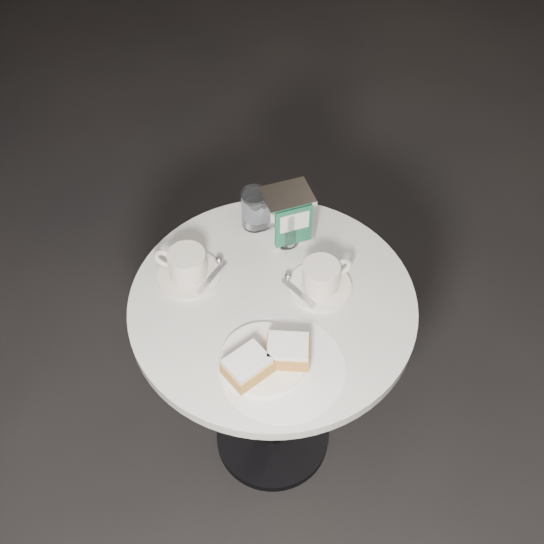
{
  "coord_description": "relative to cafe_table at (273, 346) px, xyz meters",
  "views": [
    {
      "loc": [
        -0.07,
        -0.99,
        2.06
      ],
      "look_at": [
        0.0,
        0.02,
        0.83
      ],
      "focal_mm": 45.0,
      "sensor_mm": 36.0,
      "label": 1
    }
  ],
  "objects": [
    {
      "name": "beignet_plate",
      "position": [
        -0.03,
        -0.18,
        0.22
      ],
      "size": [
        0.24,
        0.24,
        0.06
      ],
      "rotation": [
        0.0,
        0.0,
        0.3
      ],
      "color": "white",
      "rests_on": "cafe_table"
    },
    {
      "name": "napkin_dispenser",
      "position": [
        0.05,
        0.22,
        0.27
      ],
      "size": [
        0.14,
        0.13,
        0.14
      ],
      "rotation": [
        0.0,
        0.0,
        0.26
      ],
      "color": "white",
      "rests_on": "cafe_table"
    },
    {
      "name": "sugar_spill",
      "position": [
        0.01,
        -0.19,
        0.2
      ],
      "size": [
        0.36,
        0.36,
        0.0
      ],
      "primitive_type": "cylinder",
      "rotation": [
        0.0,
        0.0,
        -0.3
      ],
      "color": "white",
      "rests_on": "cafe_table"
    },
    {
      "name": "water_glass_left",
      "position": [
        -0.03,
        0.26,
        0.25
      ],
      "size": [
        0.09,
        0.09,
        0.11
      ],
      "rotation": [
        0.0,
        0.0,
        0.35
      ],
      "color": "white",
      "rests_on": "cafe_table"
    },
    {
      "name": "coffee_cup_right",
      "position": [
        0.12,
        0.03,
        0.23
      ],
      "size": [
        0.2,
        0.2,
        0.08
      ],
      "rotation": [
        0.0,
        0.0,
        0.4
      ],
      "color": "white",
      "rests_on": "cafe_table"
    },
    {
      "name": "water_glass_right",
      "position": [
        0.05,
        0.2,
        0.26
      ],
      "size": [
        0.09,
        0.09,
        0.12
      ],
      "rotation": [
        0.0,
        0.0,
        -0.34
      ],
      "color": "white",
      "rests_on": "cafe_table"
    },
    {
      "name": "coffee_cup_left",
      "position": [
        -0.2,
        0.09,
        0.23
      ],
      "size": [
        0.2,
        0.2,
        0.08
      ],
      "rotation": [
        0.0,
        0.0,
        -0.36
      ],
      "color": "silver",
      "rests_on": "cafe_table"
    },
    {
      "name": "ground",
      "position": [
        0.0,
        0.0,
        -0.55
      ],
      "size": [
        7.0,
        7.0,
        0.0
      ],
      "primitive_type": "plane",
      "color": "black",
      "rests_on": "ground"
    },
    {
      "name": "cafe_table",
      "position": [
        0.0,
        0.0,
        0.0
      ],
      "size": [
        0.7,
        0.7,
        0.74
      ],
      "color": "black",
      "rests_on": "ground"
    }
  ]
}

